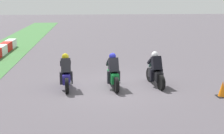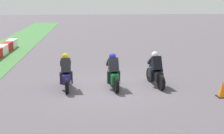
% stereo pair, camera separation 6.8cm
% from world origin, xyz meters
% --- Properties ---
extents(ground_plane, '(120.00, 120.00, 0.00)m').
position_xyz_m(ground_plane, '(0.00, 0.00, 0.00)').
color(ground_plane, '#504A51').
extents(rider_lane_a, '(2.04, 0.58, 1.51)m').
position_xyz_m(rider_lane_a, '(0.07, -1.97, 0.62)').
color(rider_lane_a, black).
rests_on(rider_lane_a, ground_plane).
extents(rider_lane_b, '(2.04, 0.56, 1.51)m').
position_xyz_m(rider_lane_b, '(-0.11, -0.08, 0.62)').
color(rider_lane_b, black).
rests_on(rider_lane_b, ground_plane).
extents(rider_lane_c, '(2.04, 0.56, 1.51)m').
position_xyz_m(rider_lane_c, '(-0.05, 1.93, 0.62)').
color(rider_lane_c, black).
rests_on(rider_lane_c, ground_plane).
extents(traffic_cone, '(0.40, 0.40, 0.65)m').
position_xyz_m(traffic_cone, '(-1.72, -4.22, 0.30)').
color(traffic_cone, black).
rests_on(traffic_cone, ground_plane).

